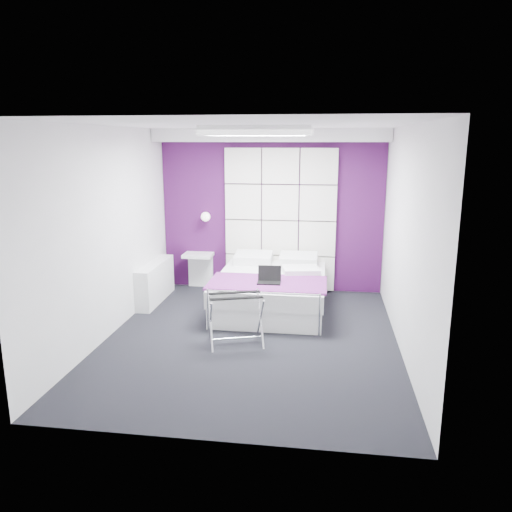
% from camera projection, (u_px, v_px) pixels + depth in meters
% --- Properties ---
extents(floor, '(4.40, 4.40, 0.00)m').
position_uv_depth(floor, '(251.00, 339.00, 6.24)').
color(floor, black).
rests_on(floor, ground).
extents(ceiling, '(4.40, 4.40, 0.00)m').
position_uv_depth(ceiling, '(251.00, 124.00, 5.66)').
color(ceiling, white).
rests_on(ceiling, wall_back).
extents(wall_back, '(3.60, 0.00, 3.60)m').
position_uv_depth(wall_back, '(271.00, 211.00, 8.07)').
color(wall_back, silver).
rests_on(wall_back, floor).
extents(wall_left, '(0.00, 4.40, 4.40)m').
position_uv_depth(wall_left, '(108.00, 233.00, 6.20)').
color(wall_left, silver).
rests_on(wall_left, floor).
extents(wall_right, '(0.00, 4.40, 4.40)m').
position_uv_depth(wall_right, '(406.00, 241.00, 5.70)').
color(wall_right, silver).
rests_on(wall_right, floor).
extents(accent_wall, '(3.58, 0.02, 2.58)m').
position_uv_depth(accent_wall, '(271.00, 212.00, 8.06)').
color(accent_wall, '#3E0E40').
rests_on(accent_wall, wall_back).
extents(soffit, '(3.58, 0.50, 0.20)m').
position_uv_depth(soffit, '(270.00, 135.00, 7.56)').
color(soffit, white).
rests_on(soffit, wall_back).
extents(headboard, '(1.80, 0.08, 2.30)m').
position_uv_depth(headboard, '(280.00, 220.00, 8.02)').
color(headboard, white).
rests_on(headboard, wall_back).
extents(skylight, '(1.36, 0.86, 0.12)m').
position_uv_depth(skylight, '(258.00, 130.00, 6.25)').
color(skylight, white).
rests_on(skylight, ceiling).
extents(wall_lamp, '(0.15, 0.15, 0.15)m').
position_uv_depth(wall_lamp, '(206.00, 216.00, 8.10)').
color(wall_lamp, white).
rests_on(wall_lamp, wall_back).
extents(radiator, '(0.22, 1.20, 0.60)m').
position_uv_depth(radiator, '(155.00, 282.00, 7.66)').
color(radiator, white).
rests_on(radiator, floor).
extents(bed, '(1.60, 1.92, 0.68)m').
position_uv_depth(bed, '(271.00, 290.00, 7.30)').
color(bed, white).
rests_on(bed, floor).
extents(nightstand, '(0.47, 0.37, 0.05)m').
position_uv_depth(nightstand, '(198.00, 255.00, 8.22)').
color(nightstand, white).
rests_on(nightstand, wall_back).
extents(luggage_rack, '(0.63, 0.46, 0.62)m').
position_uv_depth(luggage_rack, '(236.00, 319.00, 6.04)').
color(luggage_rack, silver).
rests_on(luggage_rack, floor).
extents(laptop, '(0.31, 0.22, 0.23)m').
position_uv_depth(laptop, '(269.00, 279.00, 6.76)').
color(laptop, black).
rests_on(laptop, bed).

